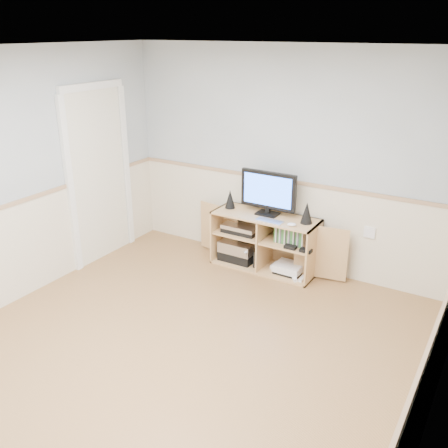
# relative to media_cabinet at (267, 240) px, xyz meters

# --- Properties ---
(room) EXTENTS (4.04, 4.54, 2.54)m
(room) POSITION_rel_media_cabinet_xyz_m (0.07, -1.92, 0.88)
(room) COLOR #A7764A
(room) RESTS_ON ground
(media_cabinet) EXTENTS (1.91, 0.46, 0.65)m
(media_cabinet) POSITION_rel_media_cabinet_xyz_m (0.00, 0.00, 0.00)
(media_cabinet) COLOR tan
(media_cabinet) RESTS_ON floor
(monitor) EXTENTS (0.66, 0.18, 0.50)m
(monitor) POSITION_rel_media_cabinet_xyz_m (0.00, -0.01, 0.59)
(monitor) COLOR black
(monitor) RESTS_ON media_cabinet
(speaker_left) EXTENTS (0.12, 0.12, 0.22)m
(speaker_left) POSITION_rel_media_cabinet_xyz_m (-0.48, -0.03, 0.43)
(speaker_left) COLOR black
(speaker_left) RESTS_ON media_cabinet
(speaker_right) EXTENTS (0.13, 0.13, 0.24)m
(speaker_right) POSITION_rel_media_cabinet_xyz_m (0.48, -0.03, 0.44)
(speaker_right) COLOR black
(speaker_right) RESTS_ON media_cabinet
(keyboard) EXTENTS (0.31, 0.14, 0.01)m
(keyboard) POSITION_rel_media_cabinet_xyz_m (0.12, -0.19, 0.32)
(keyboard) COLOR silver
(keyboard) RESTS_ON media_cabinet
(mouse) EXTENTS (0.11, 0.10, 0.04)m
(mouse) POSITION_rel_media_cabinet_xyz_m (0.38, -0.19, 0.34)
(mouse) COLOR white
(mouse) RESTS_ON media_cabinet
(av_components) EXTENTS (0.51, 0.31, 0.47)m
(av_components) POSITION_rel_media_cabinet_xyz_m (-0.33, -0.06, -0.11)
(av_components) COLOR black
(av_components) RESTS_ON media_cabinet
(game_consoles) EXTENTS (0.45, 0.30, 0.11)m
(game_consoles) POSITION_rel_media_cabinet_xyz_m (0.31, -0.07, -0.26)
(game_consoles) COLOR white
(game_consoles) RESTS_ON media_cabinet
(game_cases) EXTENTS (0.34, 0.14, 0.19)m
(game_cases) POSITION_rel_media_cabinet_xyz_m (0.33, -0.07, 0.15)
(game_cases) COLOR #3F8C3F
(game_cases) RESTS_ON media_cabinet
(wall_outlet) EXTENTS (0.12, 0.03, 0.12)m
(wall_outlet) POSITION_rel_media_cabinet_xyz_m (1.12, 0.18, 0.27)
(wall_outlet) COLOR white
(wall_outlet) RESTS_ON wall_back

